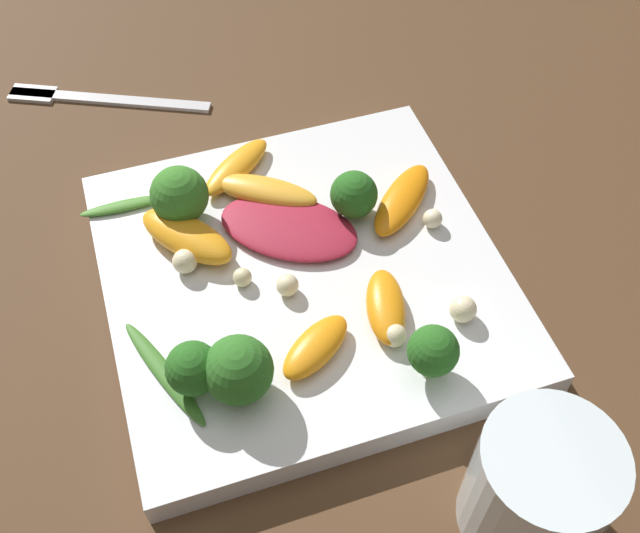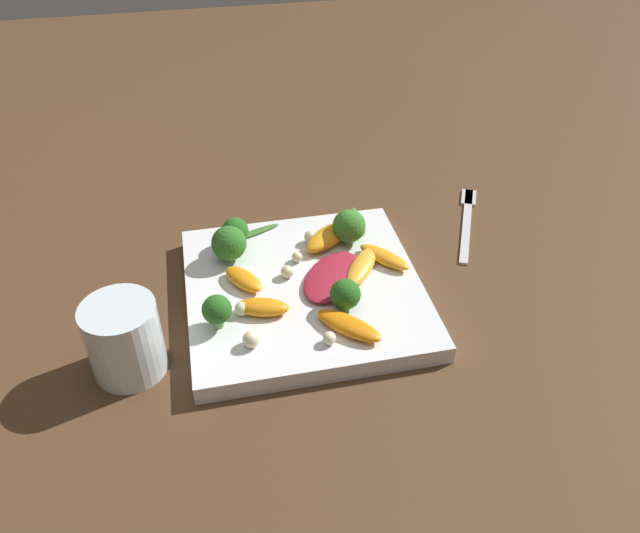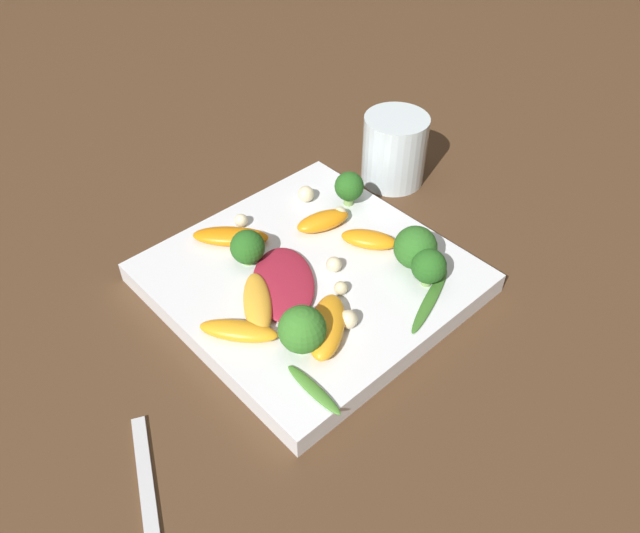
# 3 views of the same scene
# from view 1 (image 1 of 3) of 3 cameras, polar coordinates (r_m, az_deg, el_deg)

# --- Properties ---
(ground_plane) EXTENTS (2.40, 2.40, 0.00)m
(ground_plane) POSITION_cam_1_polar(r_m,az_deg,el_deg) (0.54, -1.25, -1.53)
(ground_plane) COLOR #4C331E
(plate) EXTENTS (0.27, 0.27, 0.02)m
(plate) POSITION_cam_1_polar(r_m,az_deg,el_deg) (0.53, -1.27, -0.82)
(plate) COLOR white
(plate) RESTS_ON ground_plane
(drinking_glass) EXTENTS (0.08, 0.08, 0.08)m
(drinking_glass) POSITION_cam_1_polar(r_m,az_deg,el_deg) (0.44, 16.24, -15.94)
(drinking_glass) COLOR silver
(drinking_glass) RESTS_ON ground_plane
(fork) EXTENTS (0.09, 0.17, 0.01)m
(fork) POSITION_cam_1_polar(r_m,az_deg,el_deg) (0.71, -17.37, 12.26)
(fork) COLOR silver
(fork) RESTS_ON ground_plane
(radicchio_leaf_0) EXTENTS (0.11, 0.12, 0.01)m
(radicchio_leaf_0) POSITION_cam_1_polar(r_m,az_deg,el_deg) (0.54, -2.05, 3.11)
(radicchio_leaf_0) COLOR maroon
(radicchio_leaf_0) RESTS_ON plate
(orange_segment_0) EXTENTS (0.07, 0.08, 0.02)m
(orange_segment_0) POSITION_cam_1_polar(r_m,az_deg,el_deg) (0.56, 6.28, 5.11)
(orange_segment_0) COLOR orange
(orange_segment_0) RESTS_ON plate
(orange_segment_1) EXTENTS (0.05, 0.06, 0.02)m
(orange_segment_1) POSITION_cam_1_polar(r_m,az_deg,el_deg) (0.48, -0.34, -6.15)
(orange_segment_1) COLOR orange
(orange_segment_1) RESTS_ON plate
(orange_segment_2) EXTENTS (0.06, 0.07, 0.01)m
(orange_segment_2) POSITION_cam_1_polar(r_m,az_deg,el_deg) (0.58, -6.38, 7.55)
(orange_segment_2) COLOR orange
(orange_segment_2) RESTS_ON plate
(orange_segment_3) EXTENTS (0.07, 0.08, 0.02)m
(orange_segment_3) POSITION_cam_1_polar(r_m,az_deg,el_deg) (0.56, -4.16, 5.74)
(orange_segment_3) COLOR #FCAD33
(orange_segment_3) RESTS_ON plate
(orange_segment_4) EXTENTS (0.06, 0.04, 0.02)m
(orange_segment_4) POSITION_cam_1_polar(r_m,az_deg,el_deg) (0.50, 5.02, -3.04)
(orange_segment_4) COLOR orange
(orange_segment_4) RESTS_ON plate
(orange_segment_5) EXTENTS (0.08, 0.07, 0.02)m
(orange_segment_5) POSITION_cam_1_polar(r_m,az_deg,el_deg) (0.54, -10.13, 2.29)
(orange_segment_5) COLOR orange
(orange_segment_5) RESTS_ON plate
(broccoli_floret_0) EXTENTS (0.04, 0.04, 0.05)m
(broccoli_floret_0) POSITION_cam_1_polar(r_m,az_deg,el_deg) (0.45, -6.23, -7.86)
(broccoli_floret_0) COLOR #7A9E51
(broccoli_floret_0) RESTS_ON plate
(broccoli_floret_1) EXTENTS (0.03, 0.03, 0.04)m
(broccoli_floret_1) POSITION_cam_1_polar(r_m,az_deg,el_deg) (0.46, -9.65, -7.70)
(broccoli_floret_1) COLOR #84AD5B
(broccoli_floret_1) RESTS_ON plate
(broccoli_floret_2) EXTENTS (0.03, 0.03, 0.04)m
(broccoli_floret_2) POSITION_cam_1_polar(r_m,az_deg,el_deg) (0.54, 2.59, 5.46)
(broccoli_floret_2) COLOR #84AD5B
(broccoli_floret_2) RESTS_ON plate
(broccoli_floret_3) EXTENTS (0.04, 0.04, 0.05)m
(broccoli_floret_3) POSITION_cam_1_polar(r_m,az_deg,el_deg) (0.55, -10.66, 5.33)
(broccoli_floret_3) COLOR #7A9E51
(broccoli_floret_3) RESTS_ON plate
(broccoli_floret_4) EXTENTS (0.03, 0.03, 0.04)m
(broccoli_floret_4) POSITION_cam_1_polar(r_m,az_deg,el_deg) (0.46, 8.61, -6.42)
(broccoli_floret_4) COLOR #84AD5B
(broccoli_floret_4) RESTS_ON plate
(arugula_sprig_0) EXTENTS (0.01, 0.07, 0.00)m
(arugula_sprig_0) POSITION_cam_1_polar(r_m,az_deg,el_deg) (0.58, -14.72, 4.50)
(arugula_sprig_0) COLOR #47842D
(arugula_sprig_0) RESTS_ON plate
(arugula_sprig_1) EXTENTS (0.09, 0.04, 0.00)m
(arugula_sprig_1) POSITION_cam_1_polar(r_m,az_deg,el_deg) (0.48, -11.81, -7.91)
(arugula_sprig_1) COLOR #3D7528
(arugula_sprig_1) RESTS_ON plate
(macadamia_nut_0) EXTENTS (0.02, 0.02, 0.02)m
(macadamia_nut_0) POSITION_cam_1_polar(r_m,az_deg,el_deg) (0.51, -2.50, -1.43)
(macadamia_nut_0) COLOR beige
(macadamia_nut_0) RESTS_ON plate
(macadamia_nut_1) EXTENTS (0.02, 0.02, 0.02)m
(macadamia_nut_1) POSITION_cam_1_polar(r_m,az_deg,el_deg) (0.48, 5.68, -5.23)
(macadamia_nut_1) COLOR beige
(macadamia_nut_1) RESTS_ON plate
(macadamia_nut_2) EXTENTS (0.01, 0.01, 0.01)m
(macadamia_nut_2) POSITION_cam_1_polar(r_m,az_deg,el_deg) (0.51, -5.97, -0.74)
(macadamia_nut_2) COLOR beige
(macadamia_nut_2) RESTS_ON plate
(macadamia_nut_3) EXTENTS (0.02, 0.02, 0.02)m
(macadamia_nut_3) POSITION_cam_1_polar(r_m,az_deg,el_deg) (0.50, 10.84, -3.21)
(macadamia_nut_3) COLOR beige
(macadamia_nut_3) RESTS_ON plate
(macadamia_nut_4) EXTENTS (0.01, 0.01, 0.01)m
(macadamia_nut_4) POSITION_cam_1_polar(r_m,az_deg,el_deg) (0.55, 8.58, 3.62)
(macadamia_nut_4) COLOR beige
(macadamia_nut_4) RESTS_ON plate
(macadamia_nut_5) EXTENTS (0.02, 0.02, 0.02)m
(macadamia_nut_5) POSITION_cam_1_polar(r_m,az_deg,el_deg) (0.52, -10.26, 0.39)
(macadamia_nut_5) COLOR beige
(macadamia_nut_5) RESTS_ON plate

